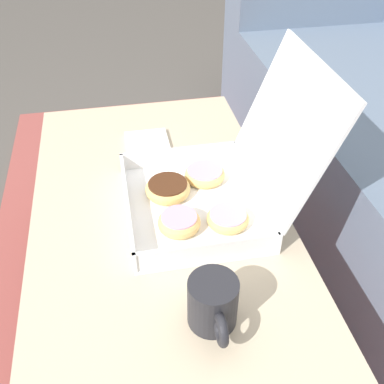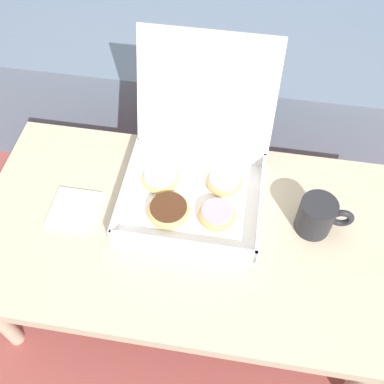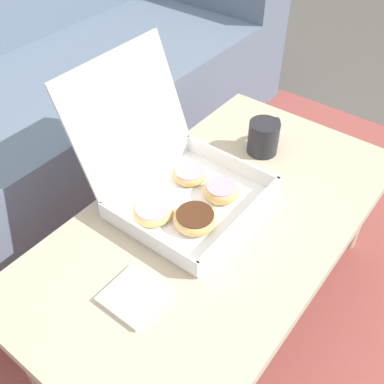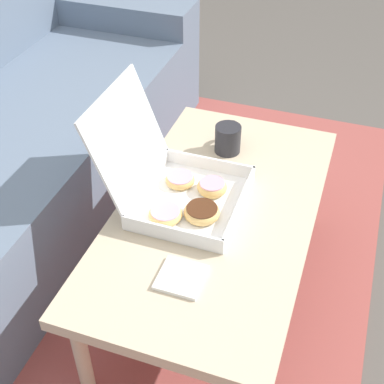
# 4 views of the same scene
# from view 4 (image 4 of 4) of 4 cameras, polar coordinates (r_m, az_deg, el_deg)

# --- Properties ---
(ground_plane) EXTENTS (12.00, 12.00, 0.00)m
(ground_plane) POSITION_cam_4_polar(r_m,az_deg,el_deg) (2.01, -1.19, -9.66)
(ground_plane) COLOR #514C47
(area_rug) EXTENTS (2.61, 1.94, 0.01)m
(area_rug) POSITION_cam_4_polar(r_m,az_deg,el_deg) (2.09, -8.99, -7.41)
(area_rug) COLOR #994742
(area_rug) RESTS_ON ground_plane
(coffee_table) EXTENTS (1.12, 0.61, 0.40)m
(coffee_table) POSITION_cam_4_polar(r_m,az_deg,el_deg) (1.72, 2.61, -2.79)
(coffee_table) COLOR #C6B293
(coffee_table) RESTS_ON ground_plane
(pastry_box) EXTENTS (0.37, 0.43, 0.36)m
(pastry_box) POSITION_cam_4_polar(r_m,az_deg,el_deg) (1.68, -1.54, 0.59)
(pastry_box) COLOR white
(pastry_box) RESTS_ON coffee_table
(coffee_mug) EXTENTS (0.14, 0.09, 0.10)m
(coffee_mug) POSITION_cam_4_polar(r_m,az_deg,el_deg) (1.92, 3.87, 5.74)
(coffee_mug) COLOR #232328
(coffee_mug) RESTS_ON coffee_table
(napkin_stack) EXTENTS (0.12, 0.12, 0.01)m
(napkin_stack) POSITION_cam_4_polar(r_m,az_deg,el_deg) (1.48, -1.15, -9.10)
(napkin_stack) COLOR white
(napkin_stack) RESTS_ON coffee_table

